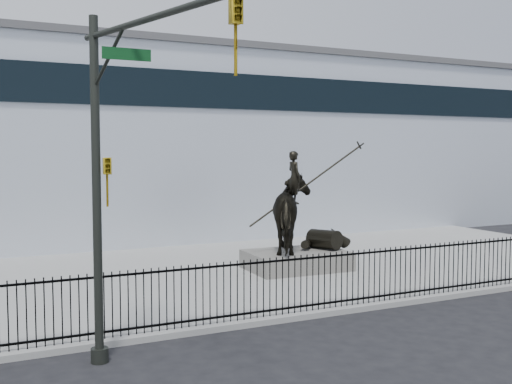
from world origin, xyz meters
name	(u,v)px	position (x,y,z in m)	size (l,w,h in m)	color
ground	(382,322)	(0.00, 0.00, 0.00)	(120.00, 120.00, 0.00)	black
plaza	(260,270)	(0.00, 7.00, 0.07)	(30.00, 12.00, 0.15)	gray
building	(156,147)	(0.00, 20.00, 4.50)	(44.00, 14.00, 9.00)	silver
picket_fence	(353,278)	(0.00, 1.25, 0.90)	(22.10, 0.10, 1.50)	black
statue_plinth	(297,260)	(1.04, 6.19, 0.47)	(3.42, 2.35, 0.64)	#635F5B
equestrian_statue	(298,213)	(1.11, 6.18, 2.13)	(4.38, 2.79, 3.71)	black
traffic_signal_left	(118,167)	(-6.75, -0.62, 4.03)	(1.52, 4.84, 7.00)	black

